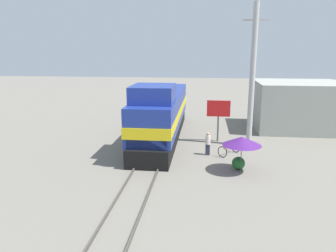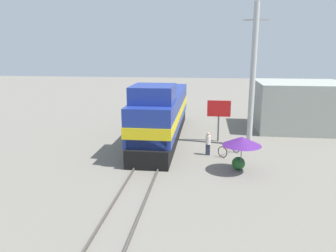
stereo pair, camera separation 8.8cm
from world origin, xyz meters
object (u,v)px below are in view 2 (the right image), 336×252
billboard_sign (219,111)px  bicycle (229,149)px  person_bystander (208,143)px  utility_pole (253,76)px  vendor_umbrella (242,141)px  locomotive (162,115)px

billboard_sign → bicycle: billboard_sign is taller
person_bystander → bicycle: 1.53m
person_bystander → bicycle: bearing=7.0°
utility_pole → person_bystander: bearing=-139.5°
bicycle → vendor_umbrella: bearing=-42.5°
utility_pole → vendor_umbrella: 6.50m
locomotive → utility_pole: bearing=-7.4°
billboard_sign → person_bystander: (-0.78, -3.46, -1.52)m
locomotive → billboard_sign: size_ratio=4.59×
utility_pole → bicycle: bearing=-123.3°
billboard_sign → utility_pole: bearing=-20.8°
billboard_sign → bicycle: bearing=-78.5°
bicycle → person_bystander: bearing=-134.0°
billboard_sign → person_bystander: 3.86m
utility_pole → person_bystander: (-3.04, -2.60, -4.30)m
vendor_umbrella → person_bystander: size_ratio=1.44×
utility_pole → billboard_sign: utility_pole is taller
utility_pole → bicycle: (-1.59, -2.42, -4.75)m
billboard_sign → locomotive: bearing=179.9°
locomotive → utility_pole: (6.66, -0.86, 3.14)m
person_bystander → bicycle: person_bystander is taller
vendor_umbrella → person_bystander: 3.62m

